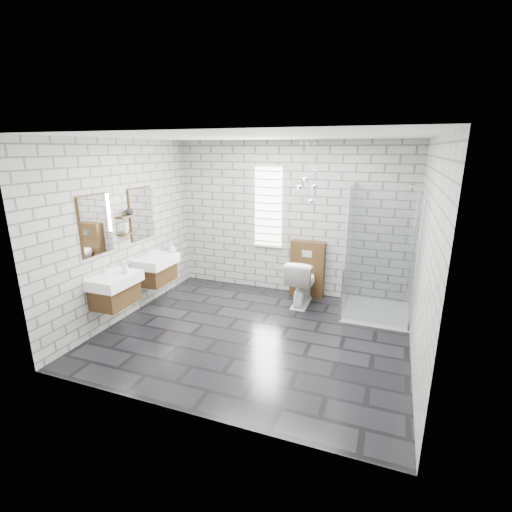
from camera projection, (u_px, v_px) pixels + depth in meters
The scene contains 20 objects.
floor at pixel (254, 334), 5.33m from camera, with size 4.20×3.60×0.02m, color black.
ceiling at pixel (253, 135), 4.57m from camera, with size 4.20×3.60×0.02m, color white.
wall_back at pixel (290, 219), 6.58m from camera, with size 4.20×0.02×2.70m, color #A3A39E.
wall_front at pixel (182, 288), 3.32m from camera, with size 4.20×0.02×2.70m, color #A3A39E.
wall_left at pixel (125, 231), 5.66m from camera, with size 0.02×3.60×2.70m, color #A3A39E.
wall_right at pixel (426, 258), 4.24m from camera, with size 0.02×3.60×2.70m, color #A3A39E.
vanity_left at pixel (113, 281), 5.23m from camera, with size 0.47×0.70×1.57m.
vanity_right at pixel (154, 262), 6.11m from camera, with size 0.47×0.70×1.57m.
shelf_lower at pixel (127, 234), 5.60m from camera, with size 0.14×0.30×0.03m, color #452D15.
shelf_upper at pixel (125, 216), 5.52m from camera, with size 0.14×0.30×0.03m, color #452D15.
window at pixel (268, 207), 6.63m from camera, with size 0.56×0.05×1.48m.
cistern_panel at pixel (307, 269), 6.59m from camera, with size 0.60×0.20×1.00m, color #452D15.
flush_plate at pixel (307, 254), 6.41m from camera, with size 0.18×0.01×0.12m, color silver.
shower_enclosure at pixel (371, 286), 5.75m from camera, with size 1.00×1.00×2.03m.
pendant_cluster at pixel (308, 185), 5.88m from camera, with size 0.31×0.20×0.99m.
toilet at pixel (302, 282), 6.24m from camera, with size 0.44×0.78×0.79m, color white.
soap_bottle_a at pixel (125, 267), 5.25m from camera, with size 0.08×0.08×0.17m, color #B2B2B2.
soap_bottle_b at pixel (172, 248), 6.29m from camera, with size 0.12×0.12×0.16m, color #B2B2B2.
soap_bottle_c at pixel (125, 227), 5.53m from camera, with size 0.08×0.08×0.20m, color #B2B2B2.
vase at pixel (129, 210), 5.57m from camera, with size 0.13×0.13×0.13m, color #B2B2B2.
Camera 1 is at (1.71, -4.49, 2.55)m, focal length 26.00 mm.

